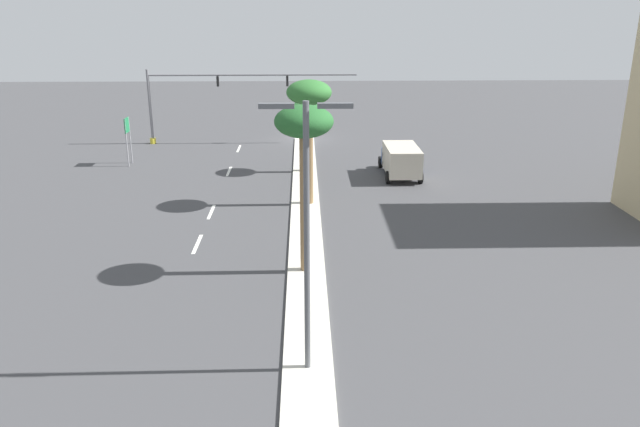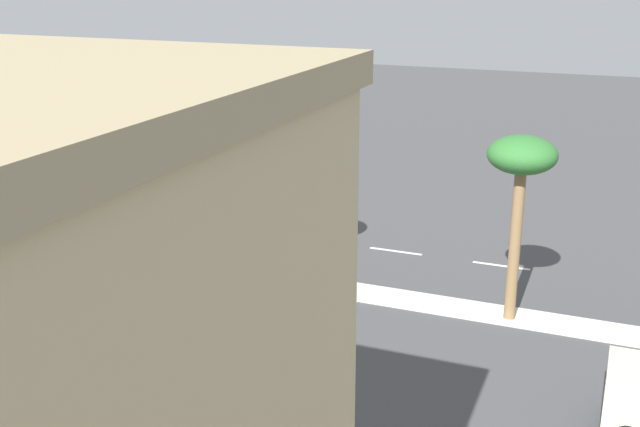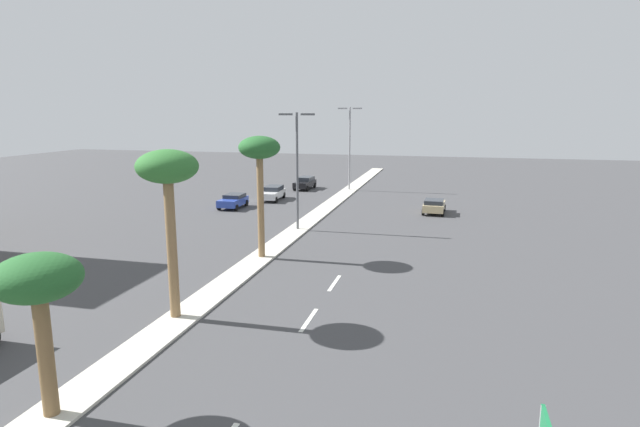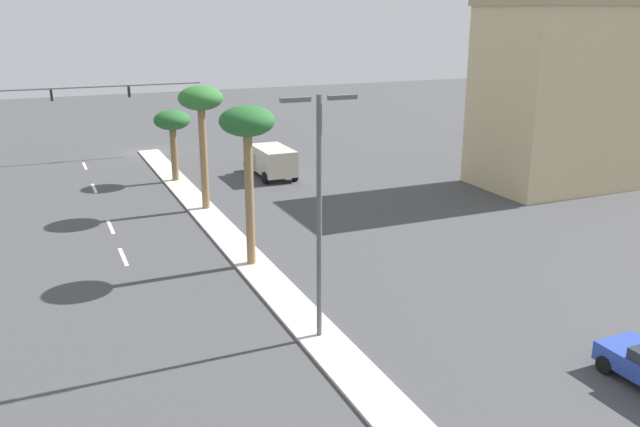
% 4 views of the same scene
% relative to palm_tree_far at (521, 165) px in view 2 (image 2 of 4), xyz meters
% --- Properties ---
extents(ground_plane, '(160.00, 160.00, 0.00)m').
position_rel_palm_tree_far_xyz_m(ground_plane, '(0.27, 13.17, -6.73)').
color(ground_plane, '#424244').
extents(median_curb, '(1.80, 86.24, 0.12)m').
position_rel_palm_tree_far_xyz_m(median_curb, '(0.27, 22.75, -6.67)').
color(median_curb, beige).
rests_on(median_curb, ground).
extents(lane_stripe_front, '(0.20, 2.80, 0.01)m').
position_rel_palm_tree_far_xyz_m(lane_stripe_front, '(6.11, 1.34, -6.72)').
color(lane_stripe_front, silver).
rests_on(lane_stripe_front, ground).
extents(lane_stripe_far, '(0.20, 2.80, 0.01)m').
position_rel_palm_tree_far_xyz_m(lane_stripe_far, '(6.11, 6.78, -6.72)').
color(lane_stripe_far, silver).
rests_on(lane_stripe_far, ground).
extents(palm_tree_far, '(2.76, 2.76, 7.78)m').
position_rel_palm_tree_far_xyz_m(palm_tree_far, '(0.00, 0.00, 0.00)').
color(palm_tree_far, olive).
rests_on(palm_tree_far, median_curb).
extents(palm_tree_leading, '(2.66, 2.66, 7.89)m').
position_rel_palm_tree_far_xyz_m(palm_tree_leading, '(0.34, 10.55, 0.14)').
color(palm_tree_leading, olive).
rests_on(palm_tree_leading, median_curb).
extents(street_lamp_right, '(2.90, 0.24, 9.32)m').
position_rel_palm_tree_far_xyz_m(street_lamp_right, '(0.28, 19.02, -1.11)').
color(street_lamp_right, '#515459').
rests_on(street_lamp_right, median_curb).
extents(sedan_tan_mid, '(2.12, 3.95, 1.38)m').
position_rel_palm_tree_far_xyz_m(sedan_tan_mid, '(10.80, 28.99, -5.98)').
color(sedan_tan_mid, tan).
rests_on(sedan_tan_mid, ground).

